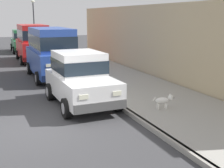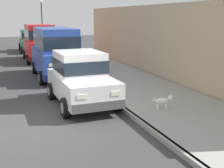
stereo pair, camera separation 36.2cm
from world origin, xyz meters
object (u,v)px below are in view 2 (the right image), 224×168
at_px(car_blue_van, 55,50).
at_px(street_lamp, 42,18).
at_px(car_white_hatchback, 81,78).
at_px(car_green_sedan, 31,40).
at_px(dog_white, 164,101).
at_px(car_red_van, 39,41).

distance_m(car_blue_van, street_lamp, 15.61).
height_order(car_white_hatchback, car_green_sedan, car_green_sedan).
bearing_deg(dog_white, car_green_sedan, 96.55).
bearing_deg(car_white_hatchback, car_green_sedan, 90.00).
distance_m(car_red_van, dog_white, 13.64).
relative_size(car_white_hatchback, dog_white, 5.16).
distance_m(car_blue_van, car_red_van, 6.28).
distance_m(car_white_hatchback, car_red_van, 11.48).
xyz_separation_m(car_white_hatchback, street_lamp, (1.46, 20.66, 1.93)).
bearing_deg(street_lamp, car_blue_van, -95.30).
distance_m(car_red_van, car_green_sedan, 6.19).
bearing_deg(car_green_sedan, dog_white, -83.45).
bearing_deg(car_green_sedan, car_blue_van, -89.88).
bearing_deg(car_red_van, car_blue_van, -89.71).
distance_m(car_green_sedan, dog_white, 19.73).
bearing_deg(street_lamp, car_red_van, -99.06).
bearing_deg(car_red_van, car_white_hatchback, -89.99).
height_order(car_blue_van, dog_white, car_blue_van).
height_order(car_white_hatchback, car_blue_van, car_blue_van).
xyz_separation_m(car_blue_van, street_lamp, (1.43, 15.47, 1.51)).
bearing_deg(car_blue_van, car_green_sedan, 90.12).
bearing_deg(car_blue_van, car_white_hatchback, -90.31).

